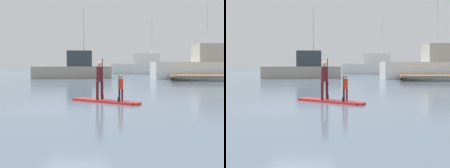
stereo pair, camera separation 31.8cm
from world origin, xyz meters
TOP-DOWN VIEW (x-y plane):
  - ground_plane at (0.00, 0.00)m, footprint 240.00×240.00m
  - paddleboard_near at (1.00, 1.60)m, footprint 3.02×1.87m
  - paddler_adult at (0.74, 1.74)m, footprint 0.38×0.46m
  - paddler_child_solo at (1.66, 1.24)m, footprint 0.25×0.35m
  - fishing_boat_white_large at (9.99, 21.76)m, footprint 12.64×5.31m
  - fishing_boat_green_midground at (-4.65, 21.23)m, footprint 8.70×4.40m
  - motor_boat_small_navy at (3.36, 35.06)m, footprint 10.03×2.84m
  - floating_dock at (9.84, 17.55)m, footprint 9.00×3.03m

SIDE VIEW (x-z plane):
  - ground_plane at x=0.00m, z-range 0.00..0.00m
  - paddleboard_near at x=1.00m, z-range 0.00..0.10m
  - floating_dock at x=9.84m, z-range 0.17..0.70m
  - paddler_child_solo at x=1.66m, z-range 0.16..1.21m
  - fishing_boat_green_midground at x=-4.65m, z-range -2.72..4.76m
  - paddler_adult at x=0.74m, z-range 0.15..1.90m
  - motor_boat_small_navy at x=3.36m, z-range -3.02..5.26m
  - fishing_boat_white_large at x=9.99m, z-range -3.19..5.73m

